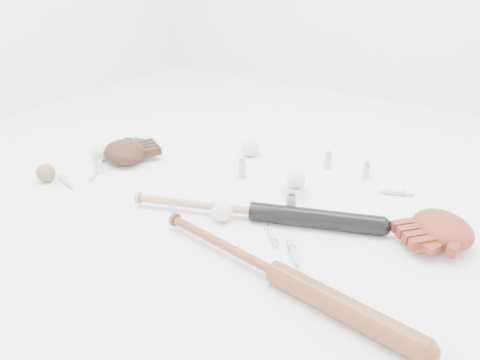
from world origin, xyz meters
The scene contains 22 objects.
bat_dark centered at (0.14, -0.06, 0.03)m, with size 0.88×0.06×0.06m, color black, non-canonical shape.
bat_wood centered at (0.36, -0.30, 0.03)m, with size 0.88×0.06×0.06m, color brown, non-canonical shape.
glove_dark centered at (-0.56, 0.04, 0.04)m, with size 0.24×0.24×0.09m, color black, non-canonical shape.
glove_tan centered at (0.70, 0.15, 0.04)m, with size 0.25×0.25×0.09m, color maroon, non-canonical shape.
trading_card centered at (-0.70, 0.22, 0.00)m, with size 0.06×0.08×0.00m, color gold.
pedestal centered at (0.19, 0.16, 0.02)m, with size 0.07×0.07×0.04m, color white.
baseball_on_pedestal centered at (0.19, 0.16, 0.07)m, with size 0.07×0.07×0.07m, color white.
baseball_left centered at (-0.66, -0.01, 0.04)m, with size 0.08×0.08×0.08m, color white.
baseball_upper centered at (-0.14, 0.38, 0.04)m, with size 0.08×0.08×0.08m, color white.
baseball_mid centered at (0.06, -0.12, 0.04)m, with size 0.07×0.07×0.07m, color white.
baseball_aged centered at (-0.68, -0.26, 0.04)m, with size 0.07×0.07×0.07m, color brown.
syringe_0 centered at (-0.56, -0.13, 0.01)m, with size 0.15×0.03×0.02m, color #ADBCC6, non-canonical shape.
syringe_1 centered at (0.25, -0.12, 0.01)m, with size 0.15×0.03×0.02m, color #ADBCC6, non-canonical shape.
syringe_2 centered at (0.20, 0.17, 0.01)m, with size 0.14×0.02×0.02m, color #ADBCC6, non-canonical shape.
syringe_3 centered at (0.36, -0.18, 0.01)m, with size 0.16×0.03×0.02m, color #ADBCC6, non-canonical shape.
syringe_4 centered at (0.49, 0.37, 0.01)m, with size 0.17×0.03×0.02m, color #ADBCC6, non-canonical shape.
syringe_5 centered at (-0.59, -0.23, 0.01)m, with size 0.17×0.03×0.02m, color #ADBCC6, non-canonical shape.
vial_0 centered at (0.36, 0.45, 0.03)m, with size 0.03×0.03×0.07m, color #A9B2B9.
vial_1 centered at (0.19, 0.45, 0.04)m, with size 0.03×0.03×0.07m, color #A9B2B9.
vial_2 centered at (-0.06, 0.18, 0.04)m, with size 0.03×0.03×0.08m, color #A9B2B9.
vial_3 centered at (0.23, 0.04, 0.04)m, with size 0.04×0.04×0.09m, color #A9B2B9.
vial_4 centered at (-0.57, -0.09, 0.04)m, with size 0.03×0.03×0.08m, color #A9B2B9.
Camera 1 is at (0.83, -1.21, 0.84)m, focal length 35.00 mm.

